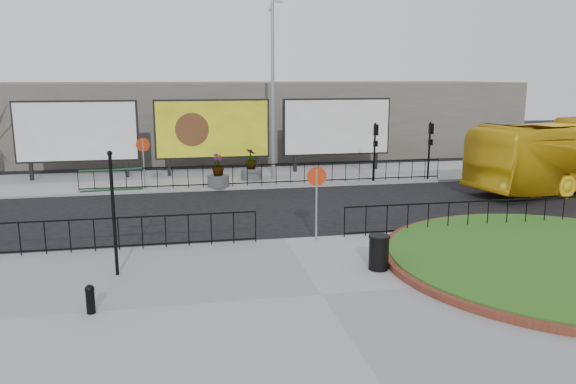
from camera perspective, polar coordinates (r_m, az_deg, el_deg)
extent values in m
plane|color=black|center=(18.87, -0.39, -5.09)|extent=(90.00, 90.00, 0.00)
cube|color=gray|center=(14.24, 3.43, -10.58)|extent=(30.00, 10.00, 0.12)
cube|color=gray|center=(30.42, -4.62, 1.48)|extent=(44.00, 6.00, 0.12)
cylinder|color=maroon|center=(18.29, 26.11, -6.19)|extent=(10.40, 10.40, 0.18)
cylinder|color=#1E4C14|center=(18.28, 26.12, -6.13)|extent=(10.00, 10.00, 0.22)
cylinder|color=gray|center=(27.51, -14.44, 2.71)|extent=(0.07, 0.07, 2.40)
cylinder|color=#AC280B|center=(27.38, -14.54, 4.67)|extent=(0.64, 0.03, 0.64)
cylinder|color=white|center=(27.40, -14.54, 4.68)|extent=(0.50, 0.03, 0.50)
cylinder|color=gray|center=(18.36, 2.90, -1.32)|extent=(0.07, 0.07, 2.40)
cylinder|color=#AC280B|center=(18.17, 2.93, 1.60)|extent=(0.64, 0.03, 0.64)
cylinder|color=white|center=(18.19, 2.92, 1.61)|extent=(0.50, 0.03, 0.50)
cube|color=black|center=(32.02, -24.62, 1.97)|extent=(0.18, 0.18, 1.00)
cube|color=black|center=(31.24, -16.04, 2.37)|extent=(0.18, 0.18, 1.00)
cube|color=black|center=(31.30, -20.65, 5.79)|extent=(6.20, 0.25, 3.20)
cube|color=silver|center=(31.14, -20.69, 5.76)|extent=(6.00, 0.06, 3.00)
cube|color=black|center=(31.13, -12.00, 2.54)|extent=(0.18, 0.18, 1.00)
cube|color=black|center=(31.41, -3.21, 2.86)|extent=(0.18, 0.18, 1.00)
cube|color=black|center=(30.93, -7.69, 6.37)|extent=(6.20, 0.25, 3.20)
cube|color=yellow|center=(30.77, -7.67, 6.34)|extent=(6.00, 0.06, 3.00)
cube|color=black|center=(31.79, 0.73, 2.98)|extent=(0.18, 0.18, 1.00)
cube|color=black|center=(33.10, 8.90, 3.19)|extent=(0.18, 0.18, 1.00)
cube|color=black|center=(32.12, 4.96, 6.63)|extent=(6.20, 0.25, 3.20)
cube|color=silver|center=(31.97, 5.04, 6.60)|extent=(6.00, 0.06, 3.00)
cylinder|color=gray|center=(29.16, -1.56, 10.09)|extent=(0.18, 0.18, 9.00)
cylinder|color=gray|center=(29.36, -1.61, 18.60)|extent=(0.43, 0.10, 0.77)
cube|color=gray|center=(29.43, -0.90, 18.78)|extent=(0.35, 0.15, 0.12)
cylinder|color=black|center=(29.13, 8.77, 4.03)|extent=(0.10, 0.10, 3.00)
cube|color=black|center=(28.89, 8.93, 6.26)|extent=(0.22, 0.18, 0.55)
cube|color=black|center=(28.97, 8.88, 4.88)|extent=(0.20, 0.16, 0.30)
cylinder|color=black|center=(30.28, 14.14, 4.10)|extent=(0.10, 0.10, 3.00)
cube|color=black|center=(30.05, 14.34, 6.24)|extent=(0.22, 0.18, 0.55)
cube|color=black|center=(30.12, 14.28, 4.92)|extent=(0.20, 0.16, 0.30)
cube|color=#635F57|center=(39.99, -6.34, 7.43)|extent=(40.00, 10.00, 5.00)
cylinder|color=black|center=(15.74, -17.28, -2.37)|extent=(0.09, 0.09, 3.30)
sphere|color=black|center=(15.43, -17.67, 3.77)|extent=(0.14, 0.14, 0.14)
cube|color=black|center=(15.54, -19.08, 2.06)|extent=(0.78, 0.16, 0.03)
cube|color=black|center=(15.52, -16.04, 2.24)|extent=(0.79, 0.27, 0.03)
cube|color=black|center=(15.59, -18.96, 0.13)|extent=(0.79, 0.23, 0.03)
cube|color=black|center=(15.56, -15.93, 0.29)|extent=(0.78, 0.16, 0.03)
cylinder|color=black|center=(13.82, -19.43, -10.47)|extent=(0.20, 0.20, 0.56)
sphere|color=black|center=(13.72, -19.51, -9.31)|extent=(0.22, 0.22, 0.22)
cylinder|color=black|center=(15.99, 9.20, -6.19)|extent=(0.55, 0.55, 0.92)
cylinder|color=black|center=(15.85, 9.26, -4.49)|extent=(0.60, 0.60, 0.06)
cylinder|color=#4C4C4F|center=(27.67, -7.09, 1.11)|extent=(1.07, 1.07, 0.55)
imported|color=#1E4C14|center=(27.54, -7.13, 2.76)|extent=(0.84, 0.84, 1.07)
cylinder|color=#4C4C4F|center=(29.42, -3.76, 1.82)|extent=(1.09, 1.09, 0.57)
imported|color=#1E4C14|center=(29.29, -3.78, 3.40)|extent=(0.84, 0.84, 1.08)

